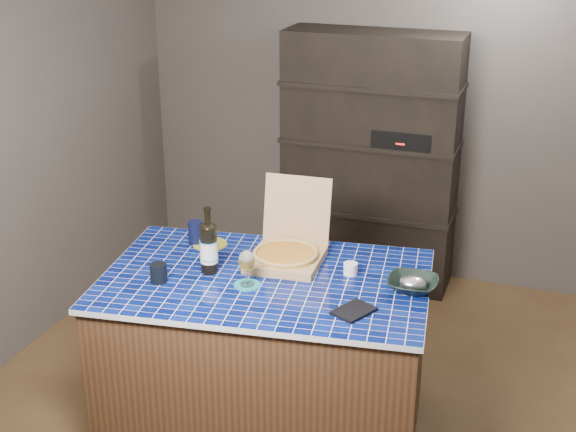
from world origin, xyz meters
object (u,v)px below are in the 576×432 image
at_px(kitchen_island, 266,354).
at_px(mead_bottle, 209,247).
at_px(wine_glass, 247,262).
at_px(pizza_box, 287,252).
at_px(dvd_case, 354,311).
at_px(bowl, 413,284).

bearing_deg(kitchen_island, mead_bottle, 178.67).
bearing_deg(wine_glass, pizza_box, 74.49).
distance_m(pizza_box, dvd_case, 0.62).
bearing_deg(dvd_case, kitchen_island, -175.63).
bearing_deg(mead_bottle, wine_glass, -18.57).
bearing_deg(pizza_box, bowl, -11.91).
bearing_deg(pizza_box, wine_glass, -109.16).
distance_m(mead_bottle, bowl, 1.01).
xyz_separation_m(pizza_box, bowl, (0.67, -0.10, -0.03)).
xyz_separation_m(pizza_box, dvd_case, (0.47, -0.41, -0.05)).
relative_size(kitchen_island, wine_glass, 9.68).
xyz_separation_m(mead_bottle, bowl, (1.00, 0.14, -0.11)).
height_order(pizza_box, bowl, pizza_box).
xyz_separation_m(pizza_box, wine_glass, (-0.09, -0.32, 0.07)).
xyz_separation_m(pizza_box, mead_bottle, (-0.33, -0.24, 0.08)).
bearing_deg(bowl, pizza_box, 171.74).
height_order(wine_glass, dvd_case, wine_glass).
distance_m(kitchen_island, bowl, 0.86).
relative_size(kitchen_island, dvd_case, 9.32).
bearing_deg(pizza_box, mead_bottle, -146.99).
bearing_deg(kitchen_island, bowl, 1.23).
distance_m(wine_glass, bowl, 0.80).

